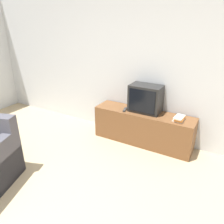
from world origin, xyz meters
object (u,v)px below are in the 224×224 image
Objects in this scene: tv_stand at (143,127)px; book_stack at (179,119)px; television at (146,99)px; remote_on_stand at (125,110)px.

book_stack reaches higher than tv_stand.
television is 0.65m from book_stack.
tv_stand is 3.26× the size of television.
television is (-0.00, 0.05, 0.52)m from tv_stand.
television is 3.09× the size of remote_on_stand.
book_stack is at bearing 2.47° from remote_on_stand.
television is at bearing 93.54° from tv_stand.
book_stack is 0.93m from remote_on_stand.
tv_stand is at bearing 175.90° from book_stack.
television reaches higher than remote_on_stand.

